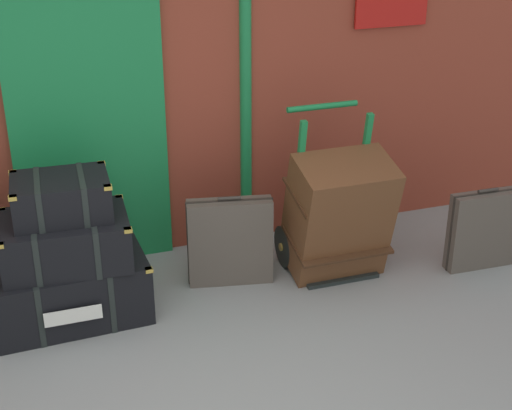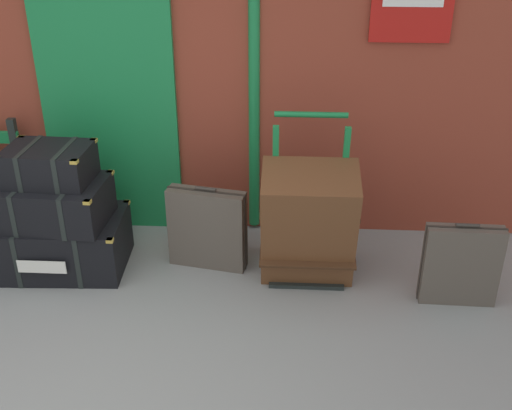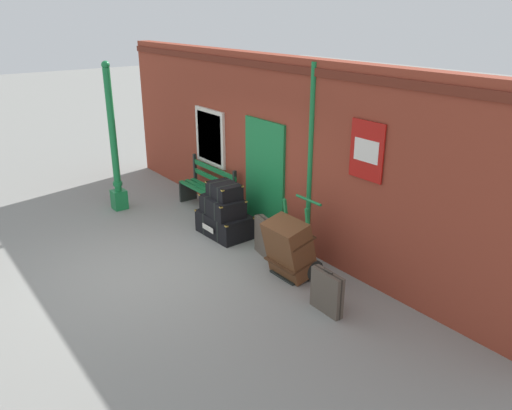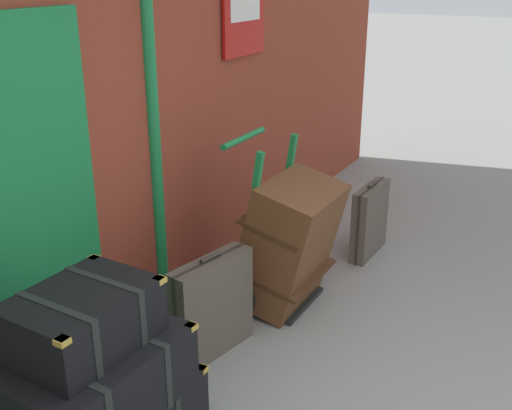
{
  "view_description": "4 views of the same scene",
  "coord_description": "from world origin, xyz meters",
  "px_view_note": "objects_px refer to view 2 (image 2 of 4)",
  "views": [
    {
      "loc": [
        -0.62,
        -2.79,
        2.86
      ],
      "look_at": [
        0.89,
        1.7,
        0.64
      ],
      "focal_mm": 53.35,
      "sensor_mm": 36.0,
      "label": 1
    },
    {
      "loc": [
        1.35,
        -2.35,
        2.69
      ],
      "look_at": [
        1.12,
        1.69,
        0.6
      ],
      "focal_mm": 43.76,
      "sensor_mm": 36.0,
      "label": 2
    },
    {
      "loc": [
        6.83,
        -2.95,
        3.89
      ],
      "look_at": [
        0.51,
        1.77,
        0.86
      ],
      "focal_mm": 35.68,
      "sensor_mm": 36.0,
      "label": 3
    },
    {
      "loc": [
        -2.05,
        -0.02,
        2.29
      ],
      "look_at": [
        1.23,
        1.77,
        0.84
      ],
      "focal_mm": 43.33,
      "sensor_mm": 36.0,
      "label": 4
    }
  ],
  "objects_px": {
    "large_brown_trunk": "(308,223)",
    "suitcase_tan": "(461,265)",
    "steamer_trunk_top": "(49,164)",
    "steamer_trunk_middle": "(52,202)",
    "steamer_trunk_base": "(60,242)",
    "suitcase_olive": "(207,229)",
    "porters_trolley": "(307,236)"
  },
  "relations": [
    {
      "from": "steamer_trunk_base",
      "to": "large_brown_trunk",
      "type": "xyz_separation_m",
      "value": [
        1.92,
        -0.07,
        0.27
      ]
    },
    {
      "from": "porters_trolley",
      "to": "steamer_trunk_base",
      "type": "bearing_deg",
      "value": -176.93
    },
    {
      "from": "steamer_trunk_middle",
      "to": "suitcase_tan",
      "type": "height_order",
      "value": "steamer_trunk_middle"
    },
    {
      "from": "porters_trolley",
      "to": "suitcase_olive",
      "type": "relative_size",
      "value": 1.77
    },
    {
      "from": "steamer_trunk_top",
      "to": "large_brown_trunk",
      "type": "distance_m",
      "value": 1.94
    },
    {
      "from": "large_brown_trunk",
      "to": "steamer_trunk_middle",
      "type": "bearing_deg",
      "value": 179.07
    },
    {
      "from": "steamer_trunk_top",
      "to": "large_brown_trunk",
      "type": "relative_size",
      "value": 0.66
    },
    {
      "from": "large_brown_trunk",
      "to": "suitcase_tan",
      "type": "relative_size",
      "value": 1.49
    },
    {
      "from": "steamer_trunk_base",
      "to": "steamer_trunk_middle",
      "type": "height_order",
      "value": "steamer_trunk_middle"
    },
    {
      "from": "steamer_trunk_middle",
      "to": "suitcase_tan",
      "type": "xyz_separation_m",
      "value": [
        2.98,
        -0.26,
        -0.28
      ]
    },
    {
      "from": "large_brown_trunk",
      "to": "suitcase_tan",
      "type": "height_order",
      "value": "large_brown_trunk"
    },
    {
      "from": "steamer_trunk_middle",
      "to": "large_brown_trunk",
      "type": "xyz_separation_m",
      "value": [
        1.91,
        -0.03,
        -0.1
      ]
    },
    {
      "from": "steamer_trunk_base",
      "to": "steamer_trunk_middle",
      "type": "xyz_separation_m",
      "value": [
        0.01,
        -0.04,
        0.37
      ]
    },
    {
      "from": "suitcase_tan",
      "to": "suitcase_olive",
      "type": "bearing_deg",
      "value": 168.24
    },
    {
      "from": "steamer_trunk_base",
      "to": "suitcase_olive",
      "type": "bearing_deg",
      "value": 4.14
    },
    {
      "from": "porters_trolley",
      "to": "suitcase_tan",
      "type": "distance_m",
      "value": 1.15
    },
    {
      "from": "suitcase_olive",
      "to": "large_brown_trunk",
      "type": "bearing_deg",
      "value": -11.12
    },
    {
      "from": "suitcase_tan",
      "to": "large_brown_trunk",
      "type": "bearing_deg",
      "value": 167.78
    },
    {
      "from": "suitcase_tan",
      "to": "steamer_trunk_top",
      "type": "bearing_deg",
      "value": 174.18
    },
    {
      "from": "steamer_trunk_top",
      "to": "steamer_trunk_middle",
      "type": "bearing_deg",
      "value": -100.14
    },
    {
      "from": "steamer_trunk_base",
      "to": "large_brown_trunk",
      "type": "relative_size",
      "value": 1.08
    },
    {
      "from": "porters_trolley",
      "to": "large_brown_trunk",
      "type": "xyz_separation_m",
      "value": [
        0.0,
        -0.17,
        0.21
      ]
    },
    {
      "from": "steamer_trunk_base",
      "to": "large_brown_trunk",
      "type": "distance_m",
      "value": 1.94
    },
    {
      "from": "steamer_trunk_base",
      "to": "steamer_trunk_top",
      "type": "height_order",
      "value": "steamer_trunk_top"
    },
    {
      "from": "large_brown_trunk",
      "to": "steamer_trunk_base",
      "type": "bearing_deg",
      "value": 177.96
    },
    {
      "from": "steamer_trunk_middle",
      "to": "steamer_trunk_top",
      "type": "distance_m",
      "value": 0.29
    },
    {
      "from": "suitcase_olive",
      "to": "steamer_trunk_base",
      "type": "bearing_deg",
      "value": -175.86
    },
    {
      "from": "large_brown_trunk",
      "to": "suitcase_tan",
      "type": "distance_m",
      "value": 1.11
    },
    {
      "from": "steamer_trunk_base",
      "to": "large_brown_trunk",
      "type": "bearing_deg",
      "value": -2.04
    },
    {
      "from": "steamer_trunk_top",
      "to": "suitcase_olive",
      "type": "height_order",
      "value": "steamer_trunk_top"
    },
    {
      "from": "steamer_trunk_base",
      "to": "suitcase_olive",
      "type": "xyz_separation_m",
      "value": [
        1.15,
        0.08,
        0.11
      ]
    },
    {
      "from": "steamer_trunk_middle",
      "to": "large_brown_trunk",
      "type": "distance_m",
      "value": 1.91
    }
  ]
}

